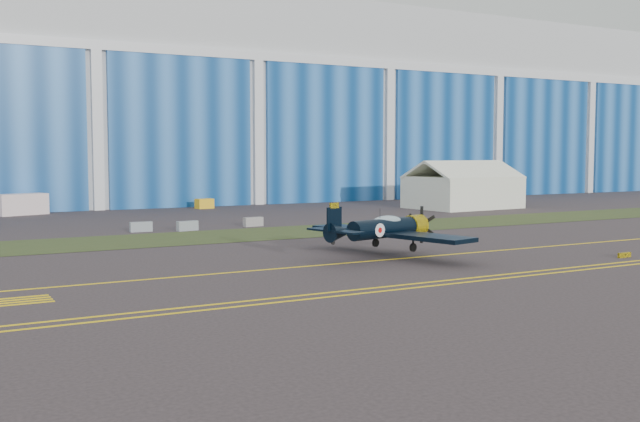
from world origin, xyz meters
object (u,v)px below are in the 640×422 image
warbird (383,228)px  tent (463,184)px  tug (204,204)px  shipping_container (22,204)px

warbird → tent: (35.10, 33.80, 1.14)m
tent → tug: 33.90m
shipping_container → tug: 22.20m
warbird → tug: size_ratio=7.06×
tent → shipping_container: size_ratio=2.49×
shipping_container → tug: shipping_container is taller
tug → shipping_container: bearing=169.8°
shipping_container → warbird: bearing=-89.9°
warbird → tent: size_ratio=1.09×
warbird → shipping_container: bearing=95.3°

